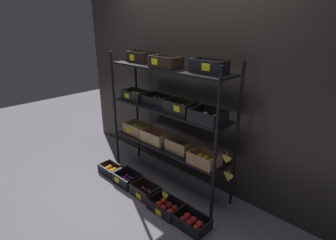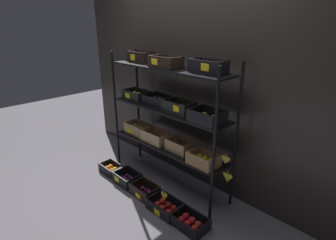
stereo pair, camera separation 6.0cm
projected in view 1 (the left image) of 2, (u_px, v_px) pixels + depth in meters
name	position (u px, v px, depth m)	size (l,w,h in m)	color
ground_plane	(168.00, 182.00, 3.40)	(10.00, 10.00, 0.00)	slate
storefront_wall	(190.00, 88.00, 3.25)	(4.01, 0.12, 2.34)	#2D2823
display_rack	(168.00, 110.00, 3.05)	(1.73, 0.41, 1.60)	black
crate_ground_orange	(111.00, 170.00, 3.59)	(0.32, 0.21, 0.12)	black
crate_ground_plum	(127.00, 179.00, 3.36)	(0.32, 0.26, 0.14)	black
crate_ground_center_plum	(145.00, 192.00, 3.12)	(0.32, 0.23, 0.14)	black
crate_ground_apple_red	(166.00, 207.00, 2.87)	(0.38, 0.26, 0.12)	black
crate_ground_rightmost_apple_red	(191.00, 222.00, 2.65)	(0.36, 0.25, 0.12)	black
banana_bunch_loose	(165.00, 196.00, 2.84)	(0.11, 0.03, 0.13)	brown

